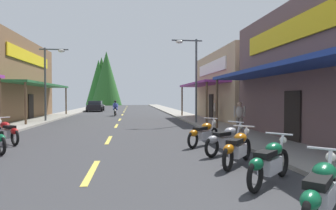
{
  "coord_description": "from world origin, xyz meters",
  "views": [
    {
      "loc": [
        0.99,
        0.43,
        1.84
      ],
      "look_at": [
        4.85,
        30.87,
        1.03
      ],
      "focal_mm": 30.61,
      "sensor_mm": 36.0,
      "label": 1
    }
  ],
  "objects_px": {
    "motorcycle_parked_right_2": "(238,147)",
    "pedestrian_browsing": "(215,110)",
    "rider_cruising_lead": "(115,109)",
    "streetlamp_left": "(50,73)",
    "motorcycle_parked_right_1": "(270,161)",
    "pedestrian_by_shop": "(239,115)",
    "motorcycle_parked_right_4": "(203,133)",
    "motorcycle_parked_left_4": "(7,131)",
    "motorcycle_parked_right_0": "(321,191)",
    "parked_car_curbside": "(96,106)",
    "streetlamp_right": "(192,68)",
    "motorcycle_parked_right_3": "(226,139)"
  },
  "relations": [
    {
      "from": "motorcycle_parked_right_2",
      "to": "parked_car_curbside",
      "type": "distance_m",
      "value": 32.38
    },
    {
      "from": "pedestrian_by_shop",
      "to": "pedestrian_browsing",
      "type": "distance_m",
      "value": 5.86
    },
    {
      "from": "streetlamp_right",
      "to": "motorcycle_parked_right_1",
      "type": "bearing_deg",
      "value": -95.0
    },
    {
      "from": "motorcycle_parked_right_0",
      "to": "motorcycle_parked_right_4",
      "type": "xyz_separation_m",
      "value": [
        -0.0,
        6.76,
        0.0
      ]
    },
    {
      "from": "motorcycle_parked_right_1",
      "to": "parked_car_curbside",
      "type": "height_order",
      "value": "parked_car_curbside"
    },
    {
      "from": "streetlamp_left",
      "to": "pedestrian_by_shop",
      "type": "height_order",
      "value": "streetlamp_left"
    },
    {
      "from": "motorcycle_parked_right_4",
      "to": "pedestrian_browsing",
      "type": "height_order",
      "value": "pedestrian_browsing"
    },
    {
      "from": "pedestrian_by_shop",
      "to": "pedestrian_browsing",
      "type": "height_order",
      "value": "pedestrian_browsing"
    },
    {
      "from": "streetlamp_left",
      "to": "parked_car_curbside",
      "type": "height_order",
      "value": "streetlamp_left"
    },
    {
      "from": "streetlamp_left",
      "to": "motorcycle_parked_left_4",
      "type": "bearing_deg",
      "value": -83.64
    },
    {
      "from": "motorcycle_parked_right_0",
      "to": "motorcycle_parked_right_1",
      "type": "bearing_deg",
      "value": 39.7
    },
    {
      "from": "rider_cruising_lead",
      "to": "parked_car_curbside",
      "type": "distance_m",
      "value": 10.38
    },
    {
      "from": "streetlamp_left",
      "to": "rider_cruising_lead",
      "type": "distance_m",
      "value": 8.57
    },
    {
      "from": "motorcycle_parked_right_1",
      "to": "pedestrian_by_shop",
      "type": "relative_size",
      "value": 1.02
    },
    {
      "from": "motorcycle_parked_right_3",
      "to": "streetlamp_left",
      "type": "bearing_deg",
      "value": 89.16
    },
    {
      "from": "parked_car_curbside",
      "to": "motorcycle_parked_left_4",
      "type": "bearing_deg",
      "value": 178.79
    },
    {
      "from": "motorcycle_parked_right_2",
      "to": "motorcycle_parked_right_3",
      "type": "distance_m",
      "value": 1.51
    },
    {
      "from": "motorcycle_parked_left_4",
      "to": "rider_cruising_lead",
      "type": "distance_m",
      "value": 17.26
    },
    {
      "from": "motorcycle_parked_right_0",
      "to": "pedestrian_browsing",
      "type": "distance_m",
      "value": 16.31
    },
    {
      "from": "rider_cruising_lead",
      "to": "pedestrian_by_shop",
      "type": "distance_m",
      "value": 16.61
    },
    {
      "from": "streetlamp_left",
      "to": "motorcycle_parked_right_2",
      "type": "height_order",
      "value": "streetlamp_left"
    },
    {
      "from": "motorcycle_parked_right_0",
      "to": "pedestrian_browsing",
      "type": "bearing_deg",
      "value": 34.01
    },
    {
      "from": "streetlamp_right",
      "to": "motorcycle_parked_right_0",
      "type": "height_order",
      "value": "streetlamp_right"
    },
    {
      "from": "motorcycle_parked_left_4",
      "to": "parked_car_curbside",
      "type": "bearing_deg",
      "value": -42.57
    },
    {
      "from": "motorcycle_parked_right_0",
      "to": "motorcycle_parked_right_4",
      "type": "distance_m",
      "value": 6.76
    },
    {
      "from": "motorcycle_parked_right_4",
      "to": "motorcycle_parked_left_4",
      "type": "bearing_deg",
      "value": 124.77
    },
    {
      "from": "motorcycle_parked_right_4",
      "to": "motorcycle_parked_right_3",
      "type": "bearing_deg",
      "value": -123.24
    },
    {
      "from": "streetlamp_right",
      "to": "motorcycle_parked_right_3",
      "type": "bearing_deg",
      "value": -95.81
    },
    {
      "from": "motorcycle_parked_right_2",
      "to": "pedestrian_browsing",
      "type": "height_order",
      "value": "pedestrian_browsing"
    },
    {
      "from": "motorcycle_parked_right_4",
      "to": "rider_cruising_lead",
      "type": "distance_m",
      "value": 18.92
    },
    {
      "from": "motorcycle_parked_right_4",
      "to": "parked_car_curbside",
      "type": "relative_size",
      "value": 0.37
    },
    {
      "from": "motorcycle_parked_right_2",
      "to": "pedestrian_browsing",
      "type": "bearing_deg",
      "value": 25.63
    },
    {
      "from": "motorcycle_parked_left_4",
      "to": "rider_cruising_lead",
      "type": "xyz_separation_m",
      "value": [
        3.27,
        16.94,
        0.17
      ]
    },
    {
      "from": "motorcycle_parked_right_0",
      "to": "pedestrian_browsing",
      "type": "xyz_separation_m",
      "value": [
        3.19,
        15.98,
        0.49
      ]
    },
    {
      "from": "streetlamp_left",
      "to": "motorcycle_parked_right_3",
      "type": "distance_m",
      "value": 16.45
    },
    {
      "from": "motorcycle_parked_right_2",
      "to": "motorcycle_parked_right_3",
      "type": "bearing_deg",
      "value": 32.38
    },
    {
      "from": "streetlamp_right",
      "to": "motorcycle_parked_right_2",
      "type": "relative_size",
      "value": 3.4
    },
    {
      "from": "motorcycle_parked_right_1",
      "to": "rider_cruising_lead",
      "type": "xyz_separation_m",
      "value": [
        -4.51,
        23.27,
        0.17
      ]
    },
    {
      "from": "motorcycle_parked_right_1",
      "to": "parked_car_curbside",
      "type": "bearing_deg",
      "value": 60.88
    },
    {
      "from": "streetlamp_left",
      "to": "pedestrian_browsing",
      "type": "xyz_separation_m",
      "value": [
        11.92,
        -2.49,
        -2.67
      ]
    },
    {
      "from": "motorcycle_parked_right_0",
      "to": "rider_cruising_lead",
      "type": "relative_size",
      "value": 0.74
    },
    {
      "from": "streetlamp_left",
      "to": "pedestrian_by_shop",
      "type": "bearing_deg",
      "value": -36.02
    },
    {
      "from": "pedestrian_by_shop",
      "to": "parked_car_curbside",
      "type": "xyz_separation_m",
      "value": [
        -10.19,
        24.93,
        -0.25
      ]
    },
    {
      "from": "rider_cruising_lead",
      "to": "parked_car_curbside",
      "type": "bearing_deg",
      "value": 18.04
    },
    {
      "from": "streetlamp_left",
      "to": "motorcycle_parked_right_3",
      "type": "relative_size",
      "value": 3.04
    },
    {
      "from": "streetlamp_right",
      "to": "motorcycle_parked_right_4",
      "type": "distance_m",
      "value": 9.45
    },
    {
      "from": "motorcycle_parked_right_3",
      "to": "motorcycle_parked_right_4",
      "type": "relative_size",
      "value": 1.13
    },
    {
      "from": "motorcycle_parked_left_4",
      "to": "pedestrian_by_shop",
      "type": "relative_size",
      "value": 1.02
    },
    {
      "from": "rider_cruising_lead",
      "to": "streetlamp_left",
      "type": "bearing_deg",
      "value": 147.1
    },
    {
      "from": "pedestrian_by_shop",
      "to": "motorcycle_parked_right_3",
      "type": "bearing_deg",
      "value": 176.17
    }
  ]
}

